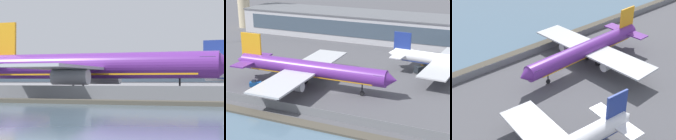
# 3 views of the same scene
# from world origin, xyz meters

# --- Properties ---
(ground_plane) EXTENTS (500.00, 500.00, 0.00)m
(ground_plane) POSITION_xyz_m (0.00, 0.00, 0.00)
(ground_plane) COLOR #4C4C51
(shoreline_seawall) EXTENTS (320.00, 3.00, 0.50)m
(shoreline_seawall) POSITION_xyz_m (0.00, -20.50, 0.25)
(shoreline_seawall) COLOR #474238
(shoreline_seawall) RESTS_ON ground
(perimeter_fence) EXTENTS (280.00, 0.10, 2.22)m
(perimeter_fence) POSITION_xyz_m (0.00, -16.00, 1.11)
(perimeter_fence) COLOR slate
(perimeter_fence) RESTS_ON ground
(cargo_jet_purple) EXTENTS (48.42, 41.41, 13.94)m
(cargo_jet_purple) POSITION_xyz_m (-7.92, 0.15, 5.32)
(cargo_jet_purple) COLOR #602889
(cargo_jet_purple) RESTS_ON ground
(baggage_tug) EXTENTS (3.57, 2.98, 1.80)m
(baggage_tug) POSITION_xyz_m (-21.92, -5.17, 0.81)
(baggage_tug) COLOR #19519E
(baggage_tug) RESTS_ON ground
(terminal_building) EXTENTS (116.37, 21.79, 10.80)m
(terminal_building) POSITION_xyz_m (-10.62, 62.23, 5.41)
(terminal_building) COLOR #B2B2B7
(terminal_building) RESTS_ON ground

